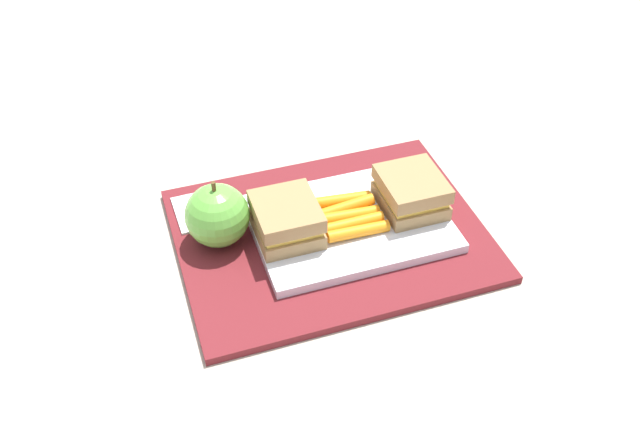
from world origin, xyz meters
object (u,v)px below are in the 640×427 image
object	(u,v)px
food_tray	(350,223)
carrot_sticks_bundle	(349,215)
paper_napkin	(204,210)
apple	(217,215)
sandwich_half_left	(411,192)
sandwich_half_right	(287,220)

from	to	relation	value
food_tray	carrot_sticks_bundle	world-z (taller)	carrot_sticks_bundle
paper_napkin	apple	bearing A→B (deg)	97.71
sandwich_half_left	carrot_sticks_bundle	world-z (taller)	sandwich_half_left
food_tray	apple	xyz separation A→B (m)	(0.15, -0.03, 0.03)
food_tray	carrot_sticks_bundle	size ratio (longest dim) A/B	2.98
sandwich_half_left	paper_napkin	bearing A→B (deg)	-19.68
carrot_sticks_bundle	paper_napkin	xyz separation A→B (m)	(0.16, -0.08, -0.02)
food_tray	carrot_sticks_bundle	xyz separation A→B (m)	(0.00, -0.00, 0.01)
sandwich_half_right	paper_napkin	xyz separation A→B (m)	(0.08, -0.09, -0.03)
paper_napkin	sandwich_half_right	bearing A→B (deg)	133.92
sandwich_half_right	paper_napkin	size ratio (longest dim) A/B	1.14
sandwich_half_right	paper_napkin	bearing A→B (deg)	-46.08
sandwich_half_left	apple	bearing A→B (deg)	-7.02
carrot_sticks_bundle	apple	size ratio (longest dim) A/B	0.90
sandwich_half_right	sandwich_half_left	bearing A→B (deg)	180.00
sandwich_half_left	apple	xyz separation A→B (m)	(0.23, -0.03, 0.00)
food_tray	sandwich_half_right	bearing A→B (deg)	0.00
sandwich_half_right	apple	world-z (taller)	apple
sandwich_half_left	sandwich_half_right	bearing A→B (deg)	0.00
food_tray	sandwich_half_left	distance (m)	0.08
sandwich_half_left	food_tray	bearing A→B (deg)	0.00
apple	paper_napkin	distance (m)	0.07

